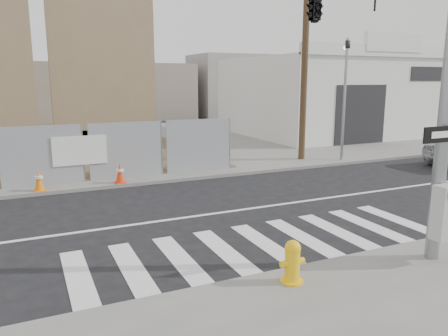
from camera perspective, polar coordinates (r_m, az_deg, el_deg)
name	(u,v)px	position (r m, az deg, el deg)	size (l,w,h in m)	color
ground	(219,213)	(12.05, -0.66, -5.91)	(100.00, 100.00, 0.00)	black
sidewalk_far	(117,144)	(25.20, -13.80, 3.08)	(50.00, 20.00, 0.12)	slate
signal_pole	(351,28)	(11.16, 16.25, 17.10)	(0.96, 5.87, 7.00)	gray
far_signal_pole	(345,82)	(19.73, 15.57, 10.73)	(0.16, 0.20, 5.60)	gray
concrete_wall_right	(104,84)	(24.94, -15.35, 10.58)	(5.50, 1.30, 8.00)	#7C634A
auto_shop	(332,96)	(30.02, 13.95, 9.13)	(12.00, 10.20, 5.95)	silver
utility_pole_right	(305,41)	(19.59, 10.59, 15.99)	(1.60, 0.28, 10.00)	#4D3923
fire_hydrant	(292,262)	(7.84, 8.92, -11.98)	(0.47, 0.41, 0.77)	yellow
traffic_cone_c	(39,181)	(15.06, -23.02, -1.52)	(0.38, 0.38, 0.68)	orange
traffic_cone_d	(120,173)	(15.33, -13.43, -0.69)	(0.38, 0.38, 0.68)	red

